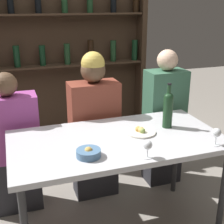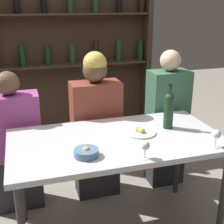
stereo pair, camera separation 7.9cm
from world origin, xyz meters
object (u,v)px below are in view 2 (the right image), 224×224
(food_plate_0, at_px, (140,132))
(wine_glass_0, at_px, (145,146))
(wine_bottle, at_px, (169,109))
(snack_bowl, at_px, (86,152))
(wine_glass_1, at_px, (216,135))
(seated_person_right, at_px, (167,123))
(seated_person_center, at_px, (96,129))
(seated_person_left, at_px, (15,147))

(food_plate_0, bearing_deg, wine_glass_0, -107.59)
(wine_bottle, xyz_separation_m, food_plate_0, (-0.23, -0.04, -0.14))
(wine_bottle, height_order, food_plate_0, wine_bottle)
(wine_bottle, bearing_deg, snack_bowl, -158.32)
(wine_glass_0, distance_m, snack_bowl, 0.35)
(wine_glass_1, distance_m, food_plate_0, 0.51)
(seated_person_right, bearing_deg, snack_bowl, -140.79)
(wine_glass_0, relative_size, food_plate_0, 0.52)
(snack_bowl, bearing_deg, seated_person_right, 39.21)
(wine_glass_1, distance_m, seated_person_center, 1.05)
(wine_bottle, xyz_separation_m, seated_person_left, (-1.10, 0.47, -0.37))
(wine_glass_1, bearing_deg, snack_bowl, 172.44)
(wine_glass_0, distance_m, seated_person_center, 0.89)
(seated_person_left, bearing_deg, wine_glass_0, -48.38)
(wine_glass_0, height_order, snack_bowl, wine_glass_0)
(wine_glass_0, bearing_deg, seated_person_right, 56.25)
(wine_glass_0, bearing_deg, snack_bowl, 159.52)
(seated_person_right, bearing_deg, wine_bottle, -116.30)
(wine_glass_0, relative_size, seated_person_left, 0.10)
(wine_bottle, relative_size, seated_person_right, 0.27)
(food_plate_0, bearing_deg, wine_glass_1, -41.17)
(wine_bottle, distance_m, seated_person_left, 1.25)
(wine_bottle, relative_size, snack_bowl, 2.24)
(wine_glass_1, bearing_deg, wine_bottle, 111.81)
(wine_glass_0, bearing_deg, seated_person_center, 95.88)
(seated_person_left, bearing_deg, seated_person_right, -0.00)
(wine_glass_0, bearing_deg, wine_glass_1, 1.61)
(food_plate_0, height_order, seated_person_center, seated_person_center)
(wine_bottle, height_order, wine_glass_1, wine_bottle)
(wine_glass_0, relative_size, seated_person_right, 0.09)
(wine_bottle, height_order, seated_person_left, seated_person_left)
(wine_glass_0, xyz_separation_m, seated_person_left, (-0.76, 0.86, -0.30))
(wine_glass_1, height_order, seated_person_center, seated_person_center)
(food_plate_0, relative_size, seated_person_center, 0.17)
(snack_bowl, bearing_deg, wine_bottle, 21.68)
(snack_bowl, bearing_deg, wine_glass_1, -7.56)
(wine_glass_0, xyz_separation_m, food_plate_0, (0.11, 0.35, -0.06))
(food_plate_0, distance_m, snack_bowl, 0.49)
(food_plate_0, height_order, snack_bowl, snack_bowl)
(snack_bowl, distance_m, seated_person_left, 0.89)
(seated_person_left, xyz_separation_m, seated_person_right, (1.33, -0.00, 0.06))
(wine_bottle, bearing_deg, seated_person_center, 132.48)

